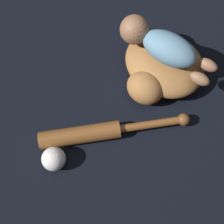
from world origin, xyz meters
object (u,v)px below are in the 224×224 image
object	(u,v)px
baseball_glove	(161,68)
baseball_bat	(96,132)
baby_figure	(160,44)
baseball	(54,159)

from	to	relation	value
baseball_glove	baseball_bat	xyz separation A→B (m)	(0.11, 0.29, -0.02)
baseball_glove	baby_figure	size ratio (longest dim) A/B	0.97
baseball_glove	baseball_bat	bearing A→B (deg)	69.77
baseball_glove	baseball	world-z (taller)	baseball_glove
baseball_glove	baby_figure	xyz separation A→B (m)	(0.03, -0.02, 0.10)
baby_figure	baseball	size ratio (longest dim) A/B	4.46
baseball_glove	baseball	bearing A→B (deg)	65.87
baseball_bat	baseball	xyz separation A→B (m)	(0.08, 0.14, 0.01)
baby_figure	baseball_bat	size ratio (longest dim) A/B	0.79
baby_figure	baseball	distance (m)	0.49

